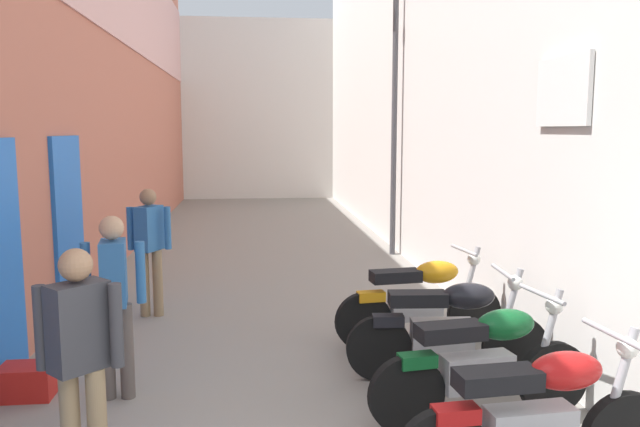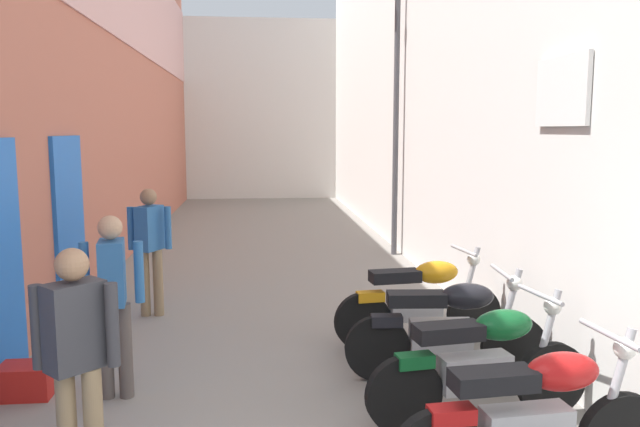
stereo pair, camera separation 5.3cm
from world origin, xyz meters
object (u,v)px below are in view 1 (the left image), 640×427
motorcycle_nearest (539,416)px  pedestrian_mid_alley (114,293)px  motorcycle_second (484,361)px  motorcycle_fourth (421,299)px  plastic_crate (27,381)px  motorcycle_third (449,326)px  street_lamp (390,92)px  pedestrian_further_down (150,242)px  pedestrian_by_doorway (80,354)px

motorcycle_nearest → pedestrian_mid_alley: 3.41m
motorcycle_second → motorcycle_fourth: same height
motorcycle_second → plastic_crate: motorcycle_second is taller
motorcycle_second → pedestrian_mid_alley: (-2.92, 0.78, 0.42)m
motorcycle_fourth → plastic_crate: motorcycle_fourth is taller
motorcycle_third → street_lamp: bearing=83.1°
pedestrian_mid_alley → pedestrian_further_down: 2.41m
motorcycle_third → plastic_crate: size_ratio=4.21×
motorcycle_second → pedestrian_by_doorway: size_ratio=1.17×
motorcycle_third → pedestrian_by_doorway: (-2.81, -1.55, 0.42)m
motorcycle_fourth → pedestrian_by_doorway: 3.78m
motorcycle_second → street_lamp: street_lamp is taller
motorcycle_nearest → pedestrian_mid_alley: bearing=149.5°
motorcycle_nearest → street_lamp: street_lamp is taller
street_lamp → plastic_crate: bearing=-127.3°
motorcycle_nearest → motorcycle_fourth: (-0.00, 2.75, 0.00)m
pedestrian_further_down → pedestrian_by_doorway: bearing=-87.2°
street_lamp → motorcycle_second: bearing=-96.0°
pedestrian_by_doorway → plastic_crate: pedestrian_by_doorway is taller
motorcycle_second → motorcycle_third: 0.88m
pedestrian_by_doorway → motorcycle_third: bearing=28.8°
motorcycle_fourth → plastic_crate: 3.83m
motorcycle_nearest → street_lamp: (0.71, 7.60, 2.44)m
plastic_crate → pedestrian_mid_alley: bearing=-7.3°
motorcycle_third → pedestrian_mid_alley: size_ratio=1.18×
motorcycle_fourth → pedestrian_by_doorway: pedestrian_by_doorway is taller
motorcycle_nearest → pedestrian_mid_alley: pedestrian_mid_alley is taller
motorcycle_nearest → motorcycle_third: 1.81m
motorcycle_second → pedestrian_by_doorway: bearing=-166.6°
pedestrian_by_doorway → pedestrian_mid_alley: bearing=94.0°
motorcycle_second → pedestrian_by_doorway: pedestrian_by_doorway is taller
motorcycle_nearest → motorcycle_second: 0.93m
motorcycle_nearest → motorcycle_second: bearing=90.0°
motorcycle_second → pedestrian_further_down: 4.41m
pedestrian_mid_alley → pedestrian_further_down: size_ratio=1.00×
motorcycle_third → motorcycle_fourth: 0.94m
motorcycle_nearest → pedestrian_by_doorway: size_ratio=1.18×
motorcycle_nearest → street_lamp: size_ratio=0.36×
motorcycle_third → pedestrian_by_doorway: pedestrian_by_doorway is taller
motorcycle_nearest → plastic_crate: bearing=153.8°
street_lamp → pedestrian_further_down: bearing=-136.9°
motorcycle_fourth → pedestrian_mid_alley: size_ratio=1.18×
pedestrian_by_doorway → pedestrian_mid_alley: same height
motorcycle_third → street_lamp: 6.33m
motorcycle_second → street_lamp: size_ratio=0.36×
motorcycle_nearest → plastic_crate: motorcycle_nearest is taller
motorcycle_third → pedestrian_further_down: pedestrian_further_down is taller
motorcycle_fourth → pedestrian_further_down: pedestrian_further_down is taller
motorcycle_second → plastic_crate: size_ratio=4.19×
motorcycle_nearest → motorcycle_fourth: same height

